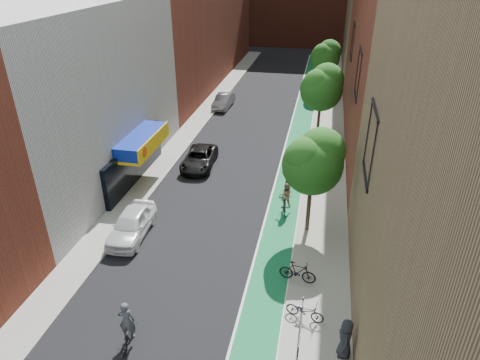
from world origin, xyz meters
The scene contains 20 objects.
ground centered at (0.00, 0.00, 0.00)m, with size 160.00×160.00×0.00m, color black.
bike_lane centered at (4.00, 26.00, 0.01)m, with size 2.00×68.00×0.01m, color #126947.
sidewalk_left centered at (-6.00, 26.00, 0.07)m, with size 2.00×68.00×0.15m, color gray.
sidewalk_right centered at (6.50, 26.00, 0.07)m, with size 3.00×68.00×0.15m, color gray.
building_left_white centered at (-11.00, 14.00, 6.00)m, with size 8.00×20.00×12.00m, color silver.
building_right_mid_red centered at (12.00, 26.00, 11.00)m, with size 8.00×28.00×22.00m, color maroon.
building_right_far_tan centered at (12.00, 50.00, 9.00)m, with size 8.00×20.00×18.00m, color #8C6B4C.
tree_near centered at (5.65, 10.02, 4.66)m, with size 3.40×3.36×6.42m.
tree_mid centered at (5.65, 24.02, 4.89)m, with size 3.55×3.53×6.74m.
tree_far centered at (5.65, 38.02, 4.50)m, with size 3.30×3.25×6.21m.
parked_car_white centered at (-4.34, 7.59, 0.78)m, with size 1.84×4.57×1.56m, color white.
parked_car_black centered at (-3.07, 17.17, 0.67)m, with size 2.23×4.84×1.35m, color black.
parked_car_silver centered at (-4.53, 31.40, 0.72)m, with size 1.52×4.37×1.44m, color gray.
cyclist_lead centered at (-1.22, 0.21, 0.79)m, with size 0.74×1.66×2.22m.
cyclist_lane_near centered at (4.08, 11.95, 0.83)m, with size 0.87×1.86×2.00m.
cyclist_lane_mid centered at (3.99, 14.94, 0.77)m, with size 1.07×1.91×2.07m.
cyclist_lane_far centered at (4.70, 19.34, 0.93)m, with size 1.13×1.53×2.01m.
parked_bike_mid centered at (5.40, 5.37, 0.71)m, with size 0.52×1.85×1.11m, color black.
parked_bike_far centered at (5.93, 2.95, 0.61)m, with size 0.61×1.74×0.92m, color black.
pedestrian centered at (7.60, 1.28, 1.07)m, with size 0.90×0.59×1.84m, color #212129.
Camera 1 is at (5.87, -11.32, 14.60)m, focal length 32.00 mm.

